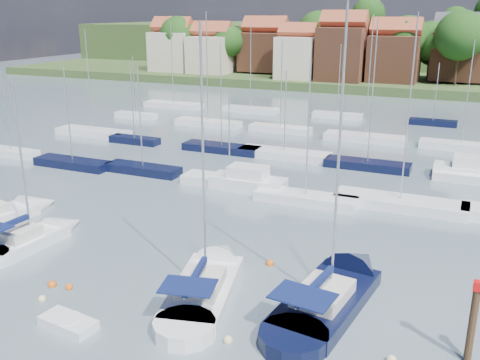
% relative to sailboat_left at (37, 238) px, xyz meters
% --- Properties ---
extents(ground, '(260.00, 260.00, 0.00)m').
position_rel_sailboat_left_xyz_m(ground, '(14.44, 36.98, -0.37)').
color(ground, '#4C5E67').
rests_on(ground, ground).
extents(sailboat_left, '(3.16, 9.43, 12.72)m').
position_rel_sailboat_left_xyz_m(sailboat_left, '(0.00, 0.00, 0.00)').
color(sailboat_left, silver).
rests_on(sailboat_left, ground).
extents(sailboat_centre, '(5.97, 12.74, 16.71)m').
position_rel_sailboat_left_xyz_m(sailboat_centre, '(13.98, -0.45, -0.02)').
color(sailboat_centre, silver).
rests_on(sailboat_centre, ground).
extents(sailboat_navy, '(5.26, 13.74, 18.46)m').
position_rel_sailboat_left_xyz_m(sailboat_navy, '(21.38, 1.57, -0.02)').
color(sailboat_navy, black).
rests_on(sailboat_navy, ground).
extents(sailboat_far, '(4.74, 10.32, 13.31)m').
position_rel_sailboat_left_xyz_m(sailboat_far, '(-5.58, 2.68, -0.03)').
color(sailboat_far, silver).
rests_on(sailboat_far, ground).
extents(tender, '(3.24, 1.80, 0.67)m').
position_rel_sailboat_left_xyz_m(tender, '(9.31, -7.58, -0.11)').
color(tender, silver).
rests_on(tender, ground).
extents(timber_piling, '(0.40, 0.40, 6.46)m').
position_rel_sailboat_left_xyz_m(timber_piling, '(28.44, -2.32, 0.79)').
color(timber_piling, '#4C331E').
rests_on(timber_piling, ground).
extents(buoy_b, '(0.48, 0.48, 0.48)m').
position_rel_sailboat_left_xyz_m(buoy_b, '(6.09, -6.05, -0.37)').
color(buoy_b, beige).
rests_on(buoy_b, ground).
extents(buoy_c, '(0.46, 0.46, 0.46)m').
position_rel_sailboat_left_xyz_m(buoy_c, '(6.56, -4.35, -0.37)').
color(buoy_c, '#D85914').
rests_on(buoy_c, ground).
extents(buoy_d, '(0.45, 0.45, 0.45)m').
position_rel_sailboat_left_xyz_m(buoy_d, '(14.24, -5.41, -0.37)').
color(buoy_d, beige).
rests_on(buoy_d, ground).
extents(buoy_e, '(0.54, 0.54, 0.54)m').
position_rel_sailboat_left_xyz_m(buoy_e, '(16.41, 3.37, -0.37)').
color(buoy_e, '#D85914').
rests_on(buoy_e, ground).
extents(buoy_g, '(0.54, 0.54, 0.54)m').
position_rel_sailboat_left_xyz_m(buoy_g, '(5.43, -4.51, -0.37)').
color(buoy_g, '#D85914').
rests_on(buoy_g, ground).
extents(buoy_h, '(0.48, 0.48, 0.48)m').
position_rel_sailboat_left_xyz_m(buoy_h, '(17.49, -5.43, -0.37)').
color(buoy_h, beige).
rests_on(buoy_h, ground).
extents(marina_field, '(79.62, 41.41, 15.93)m').
position_rel_sailboat_left_xyz_m(marina_field, '(16.35, 32.12, 0.07)').
color(marina_field, silver).
rests_on(marina_field, ground).
extents(far_shore_town, '(212.46, 90.00, 22.27)m').
position_rel_sailboat_left_xyz_m(far_shore_town, '(16.67, 129.64, 4.24)').
color(far_shore_town, '#324B25').
rests_on(far_shore_town, ground).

